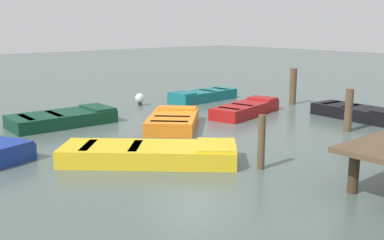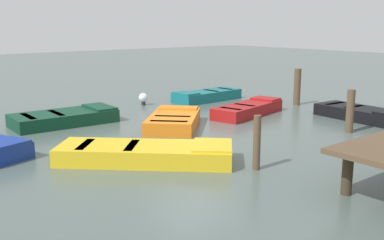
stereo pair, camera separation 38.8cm
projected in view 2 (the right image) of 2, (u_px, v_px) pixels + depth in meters
ground_plane at (192, 131)px, 13.51m from camera, size 80.00×80.00×0.00m
rowboat_dark_green at (65, 117)px, 14.46m from camera, size 3.24×1.58×0.46m
rowboat_teal at (207, 95)px, 18.92m from camera, size 3.13×1.29×0.46m
rowboat_red at (248, 109)px, 15.92m from camera, size 3.32×1.73×0.46m
rowboat_yellow at (146, 153)px, 10.48m from camera, size 3.81×3.68×0.46m
rowboat_black at (360, 113)px, 15.18m from camera, size 1.40×2.96×0.46m
rowboat_orange at (174, 120)px, 14.02m from camera, size 2.86×2.86×0.46m
mooring_piling_near_right at (297, 87)px, 17.84m from camera, size 0.27×0.27×1.43m
mooring_piling_mid_left at (257, 143)px, 9.87m from camera, size 0.16×0.16×1.22m
mooring_piling_mid_right at (350, 111)px, 13.27m from camera, size 0.23×0.23×1.28m
marker_buoy at (143, 98)px, 17.85m from camera, size 0.36×0.36×0.48m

